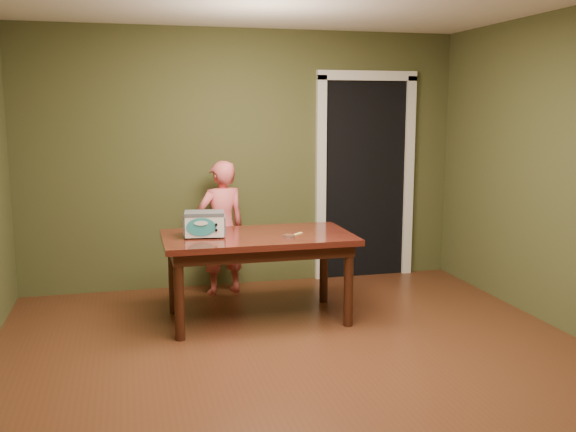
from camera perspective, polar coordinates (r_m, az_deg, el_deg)
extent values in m
plane|color=#502716|center=(4.51, 2.36, -14.12)|extent=(5.00, 5.00, 0.00)
cube|color=#444625|center=(6.58, -3.82, 5.07)|extent=(4.50, 0.02, 2.60)
cube|color=black|center=(7.24, 5.95, 3.45)|extent=(0.90, 0.60, 2.10)
cube|color=black|center=(6.95, 6.85, 3.18)|extent=(0.90, 0.02, 2.10)
cube|color=white|center=(6.77, 2.93, 3.07)|extent=(0.10, 0.06, 2.20)
cube|color=white|center=(7.13, 10.65, 3.24)|extent=(0.10, 0.06, 2.20)
cube|color=white|center=(6.90, 7.08, 12.28)|extent=(1.10, 0.06, 0.10)
cube|color=#38100C|center=(5.46, -2.71, -1.92)|extent=(1.60, 0.91, 0.05)
cube|color=black|center=(5.48, -2.70, -2.68)|extent=(1.48, 0.79, 0.10)
cylinder|color=black|center=(5.13, -9.65, -7.13)|extent=(0.08, 0.08, 0.70)
cylinder|color=black|center=(5.80, -10.19, -5.19)|extent=(0.08, 0.08, 0.70)
cylinder|color=black|center=(5.40, 5.40, -6.17)|extent=(0.08, 0.08, 0.70)
cylinder|color=black|center=(6.05, 3.20, -4.45)|extent=(0.08, 0.08, 0.70)
cylinder|color=#4C4F54|center=(5.32, -8.83, -1.98)|extent=(0.02, 0.02, 0.01)
cylinder|color=#4C4F54|center=(5.49, -8.78, -1.62)|extent=(0.02, 0.02, 0.01)
cylinder|color=#4C4F54|center=(5.32, -5.99, -1.92)|extent=(0.02, 0.02, 0.01)
cylinder|color=#4C4F54|center=(5.49, -6.03, -1.57)|extent=(0.02, 0.02, 0.01)
cube|color=white|center=(5.39, -7.43, -0.76)|extent=(0.34, 0.26, 0.18)
cube|color=#4C4F54|center=(5.37, -7.45, 0.24)|extent=(0.35, 0.27, 0.03)
cube|color=#4C4F54|center=(5.39, -9.19, -0.80)|extent=(0.04, 0.20, 0.14)
cube|color=#4C4F54|center=(5.39, -5.66, -0.73)|extent=(0.04, 0.20, 0.14)
ellipsoid|color=teal|center=(5.27, -7.73, -0.99)|extent=(0.24, 0.04, 0.15)
cylinder|color=black|center=(5.27, -6.40, -0.76)|extent=(0.02, 0.01, 0.02)
cylinder|color=black|center=(5.27, -6.39, -1.25)|extent=(0.02, 0.01, 0.02)
cylinder|color=silver|center=(5.34, 0.07, -1.79)|extent=(0.10, 0.10, 0.02)
cylinder|color=#462517|center=(5.34, 0.07, -1.72)|extent=(0.09, 0.09, 0.01)
cube|color=#F1D268|center=(5.44, 0.71, -1.64)|extent=(0.15, 0.14, 0.01)
imported|color=#ED6166|center=(6.29, -5.91, -1.06)|extent=(0.54, 0.42, 1.32)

